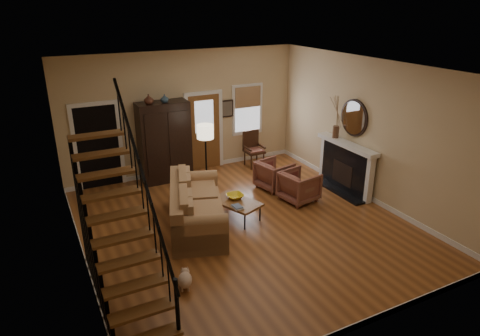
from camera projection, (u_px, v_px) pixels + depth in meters
name	position (u px, v px, depth m)	size (l,w,h in m)	color
room	(193.00, 138.00, 9.86)	(7.00, 7.33, 3.30)	#955426
staircase	(118.00, 210.00, 6.29)	(0.94, 2.80, 3.20)	brown
fireplace	(347.00, 162.00, 10.59)	(0.33, 1.95, 2.30)	black
armoire	(164.00, 142.00, 11.06)	(1.30, 0.60, 2.10)	black
vase_a	(149.00, 99.00, 10.40)	(0.24, 0.24, 0.25)	#4C2619
vase_b	(165.00, 98.00, 10.57)	(0.20, 0.20, 0.21)	#334C60
sofa	(197.00, 206.00, 8.94)	(1.06, 2.46, 0.92)	#A6784B
coffee_table	(236.00, 210.00, 9.33)	(0.63, 1.08, 0.41)	brown
bowl	(235.00, 196.00, 9.39)	(0.37, 0.37, 0.09)	gold
books	(237.00, 207.00, 8.95)	(0.20, 0.27, 0.05)	beige
armchair_left	(299.00, 186.00, 10.12)	(0.78, 0.80, 0.73)	maroon
armchair_right	(274.00, 175.00, 10.81)	(0.77, 0.79, 0.72)	maroon
floor_lamp	(206.00, 159.00, 10.36)	(0.40, 0.40, 1.74)	black
side_chair	(254.00, 149.00, 12.16)	(0.54, 0.54, 1.02)	#3B2113
dog	(185.00, 281.00, 7.07)	(0.23, 0.39, 0.29)	beige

